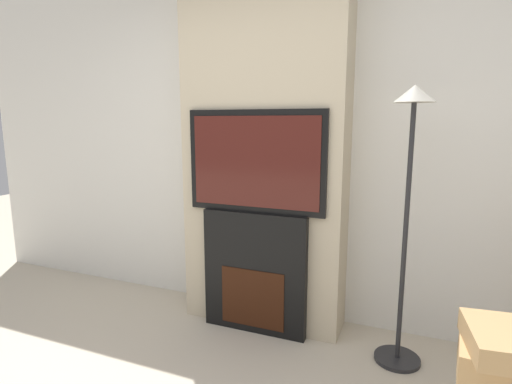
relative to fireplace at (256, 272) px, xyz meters
The scene contains 5 objects.
wall_back 0.98m from the fireplace, 90.00° to the left, with size 6.00×0.06×2.70m.
chimney_breast 0.92m from the fireplace, 90.00° to the left, with size 1.20×0.35×2.70m.
fireplace is the anchor object (origin of this frame).
television 0.81m from the fireplace, 90.00° to the right, with size 1.01×0.07×0.72m.
floor_lamp 1.24m from the fireplace, ahead, with size 0.29×0.29×1.74m.
Camera 1 is at (1.04, -0.92, 1.53)m, focal length 28.00 mm.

